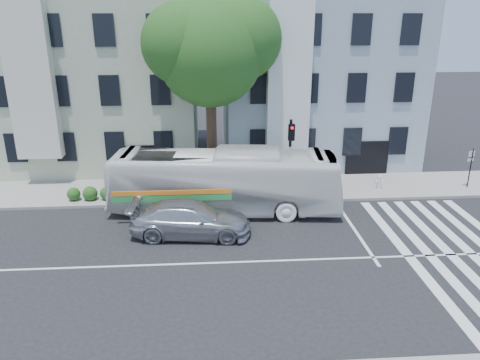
{
  "coord_description": "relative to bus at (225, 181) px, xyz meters",
  "views": [
    {
      "loc": [
        -0.15,
        -16.6,
        9.57
      ],
      "look_at": [
        1.2,
        3.13,
        2.4
      ],
      "focal_mm": 35.0,
      "sensor_mm": 36.0,
      "label": 1
    }
  ],
  "objects": [
    {
      "name": "sedan",
      "position": [
        -1.63,
        -2.6,
        -0.81
      ],
      "size": [
        2.68,
        5.58,
        1.57
      ],
      "primitive_type": "imported",
      "rotation": [
        0.0,
        0.0,
        1.48
      ],
      "color": "#B3B5BB",
      "rests_on": "ground"
    },
    {
      "name": "bus",
      "position": [
        0.0,
        0.0,
        0.0
      ],
      "size": [
        3.83,
        11.67,
        3.19
      ],
      "primitive_type": "imported",
      "rotation": [
        0.0,
        0.0,
        1.47
      ],
      "color": "white",
      "rests_on": "ground"
    },
    {
      "name": "street_tree",
      "position": [
        -0.52,
        3.54,
        6.24
      ],
      "size": [
        7.3,
        5.9,
        11.1
      ],
      "color": "#2D2116",
      "rests_on": "ground"
    },
    {
      "name": "far_sign_pole",
      "position": [
        13.83,
        2.1,
        0.01
      ],
      "size": [
        0.4,
        0.22,
        2.27
      ],
      "rotation": [
        0.0,
        0.0,
        0.34
      ],
      "color": "black",
      "rests_on": "sidewalk_far"
    },
    {
      "name": "traffic_signal",
      "position": [
        3.52,
        1.53,
        1.18
      ],
      "size": [
        0.44,
        0.53,
        4.3
      ],
      "rotation": [
        0.0,
        0.0,
        0.26
      ],
      "color": "black",
      "rests_on": "ground"
    },
    {
      "name": "hedge",
      "position": [
        -3.65,
        1.6,
        -1.1
      ],
      "size": [
        8.1,
        4.23,
        0.7
      ],
      "primitive_type": null,
      "rotation": [
        0.0,
        0.0,
        0.42
      ],
      "color": "#2E551B",
      "rests_on": "sidewalk_far"
    },
    {
      "name": "fire_hydrant",
      "position": [
        8.76,
        2.24,
        -1.04
      ],
      "size": [
        0.43,
        0.26,
        0.8
      ],
      "rotation": [
        0.0,
        0.0,
        -0.0
      ],
      "color": "silver",
      "rests_on": "sidewalk_far"
    },
    {
      "name": "ground",
      "position": [
        -0.58,
        -5.2,
        -1.6
      ],
      "size": [
        120.0,
        120.0,
        0.0
      ],
      "primitive_type": "plane",
      "color": "black",
      "rests_on": "ground"
    },
    {
      "name": "sidewalk_far",
      "position": [
        -0.58,
        2.8,
        -1.52
      ],
      "size": [
        80.0,
        4.0,
        0.15
      ],
      "primitive_type": "cube",
      "color": "gray",
      "rests_on": "ground"
    },
    {
      "name": "building_right",
      "position": [
        6.42,
        9.8,
        3.9
      ],
      "size": [
        12.0,
        10.0,
        11.0
      ],
      "primitive_type": "cube",
      "color": "#8D9DA8",
      "rests_on": "ground"
    },
    {
      "name": "building_left",
      "position": [
        -7.58,
        9.8,
        3.9
      ],
      "size": [
        12.0,
        10.0,
        11.0
      ],
      "primitive_type": "cube",
      "color": "#A1AC90",
      "rests_on": "ground"
    }
  ]
}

